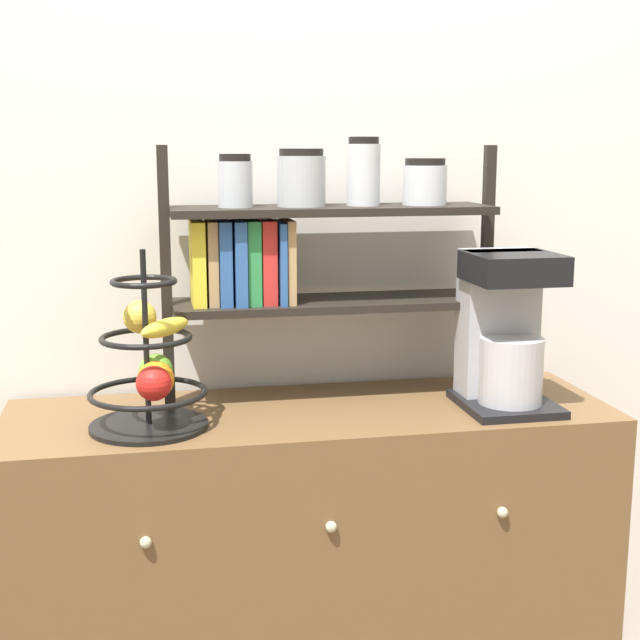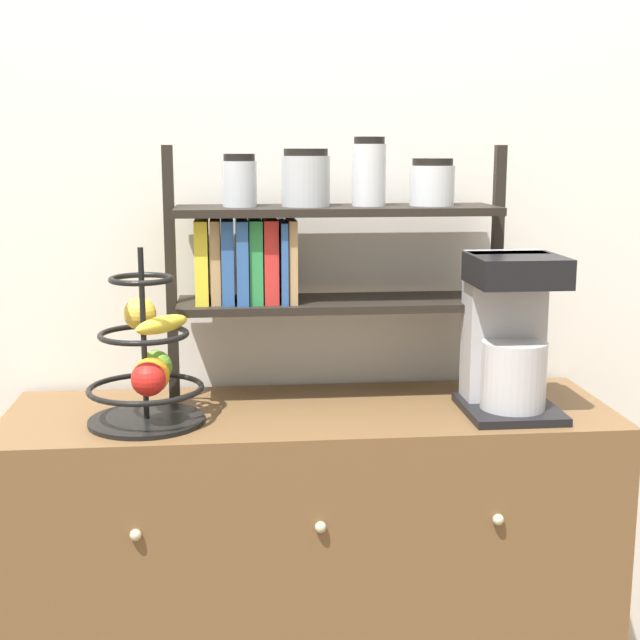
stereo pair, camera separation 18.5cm
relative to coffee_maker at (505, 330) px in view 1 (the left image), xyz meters
name	(u,v)px [view 1 (the left image)]	position (x,y,z in m)	size (l,w,h in m)	color
wall_back	(290,192)	(-0.43, 0.31, 0.30)	(7.00, 0.05, 2.60)	silver
sideboard	(311,581)	(-0.43, 0.05, -0.59)	(1.35, 0.45, 0.83)	brown
coffee_maker	(505,330)	(0.00, 0.00, 0.00)	(0.20, 0.23, 0.35)	black
fruit_stand	(150,370)	(-0.78, -0.02, -0.05)	(0.25, 0.25, 0.38)	black
shelf_hutch	(302,238)	(-0.43, 0.16, 0.20)	(0.78, 0.20, 0.60)	black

